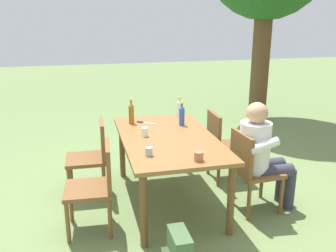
% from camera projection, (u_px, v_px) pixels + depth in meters
% --- Properties ---
extents(ground_plane, '(24.00, 24.00, 0.00)m').
position_uv_depth(ground_plane, '(168.00, 200.00, 4.15)').
color(ground_plane, '#6B844C').
extents(dining_table, '(1.72, 0.98, 0.76)m').
position_uv_depth(dining_table, '(168.00, 144.00, 3.96)').
color(dining_table, olive).
rests_on(dining_table, ground_plane).
extents(chair_far_right, '(0.47, 0.47, 0.87)m').
position_uv_depth(chair_far_right, '(251.00, 167.00, 3.82)').
color(chair_far_right, brown).
rests_on(chair_far_right, ground_plane).
extents(chair_near_right, '(0.47, 0.47, 0.87)m').
position_uv_depth(chair_near_right, '(96.00, 183.00, 3.47)').
color(chair_near_right, brown).
rests_on(chair_near_right, ground_plane).
extents(chair_far_left, '(0.45, 0.45, 0.87)m').
position_uv_depth(chair_far_left, '(223.00, 143.00, 4.55)').
color(chair_far_left, brown).
rests_on(chair_far_left, ground_plane).
extents(chair_near_left, '(0.46, 0.46, 0.87)m').
position_uv_depth(chair_near_left, '(93.00, 154.00, 4.19)').
color(chair_near_left, brown).
rests_on(chair_near_left, ground_plane).
extents(person_in_white_shirt, '(0.47, 0.61, 1.18)m').
position_uv_depth(person_in_white_shirt, '(261.00, 151.00, 3.80)').
color(person_in_white_shirt, white).
rests_on(person_in_white_shirt, ground_plane).
extents(bottle_amber, '(0.06, 0.06, 0.30)m').
position_uv_depth(bottle_amber, '(131.00, 113.00, 4.37)').
color(bottle_amber, '#996019').
rests_on(bottle_amber, dining_table).
extents(bottle_clear, '(0.06, 0.06, 0.25)m').
position_uv_depth(bottle_clear, '(179.00, 108.00, 4.69)').
color(bottle_clear, white).
rests_on(bottle_clear, dining_table).
extents(bottle_blue, '(0.06, 0.06, 0.28)m').
position_uv_depth(bottle_blue, '(182.00, 115.00, 4.31)').
color(bottle_blue, '#2D56A3').
rests_on(bottle_blue, dining_table).
extents(cup_terracotta, '(0.08, 0.08, 0.08)m').
position_uv_depth(cup_terracotta, '(199.00, 156.00, 3.28)').
color(cup_terracotta, '#BC6B47').
rests_on(cup_terracotta, dining_table).
extents(cup_white, '(0.07, 0.07, 0.10)m').
position_uv_depth(cup_white, '(145.00, 132.00, 3.93)').
color(cup_white, white).
rests_on(cup_white, dining_table).
extents(cup_steel, '(0.07, 0.07, 0.08)m').
position_uv_depth(cup_steel, '(149.00, 152.00, 3.40)').
color(cup_steel, '#B2B7BC').
rests_on(cup_steel, dining_table).
extents(table_knife, '(0.16, 0.21, 0.01)m').
position_uv_depth(table_knife, '(145.00, 123.00, 4.42)').
color(table_knife, silver).
rests_on(table_knife, dining_table).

